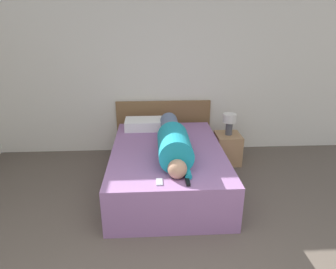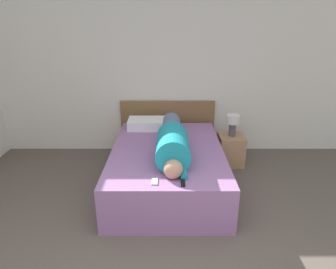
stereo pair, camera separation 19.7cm
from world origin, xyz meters
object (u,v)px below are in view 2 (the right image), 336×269
Objects in this scene: pillow_near_headboard at (149,124)px; tv_remote at (184,182)px; table_lamp at (234,122)px; bed at (168,167)px; nightstand at (231,150)px; cell_phone at (155,182)px; person_lying at (173,141)px.

tv_remote is at bearing -74.93° from pillow_near_headboard.
table_lamp reaches higher than pillow_near_headboard.
nightstand is at bearing 34.19° from bed.
cell_phone is (0.16, -1.62, -0.07)m from pillow_near_headboard.
nightstand is at bearing 54.15° from cell_phone.
bed is at bearing -145.81° from nightstand.
pillow_near_headboard is at bearing 174.46° from nightstand.
tv_remote is (-0.80, -1.53, 0.32)m from nightstand.
table_lamp is at bearing 34.19° from bed.
person_lying is at bearing -69.38° from pillow_near_headboard.
tv_remote is (0.16, -0.87, 0.28)m from bed.
nightstand is 0.75× the size of pillow_near_headboard.
table_lamp is 0.53× the size of pillow_near_headboard.
nightstand is 3.50× the size of cell_phone.
cell_phone is (-1.08, -1.50, -0.13)m from table_lamp.
person_lying is at bearing -67.99° from bed.
bed is at bearing 81.56° from cell_phone.
cell_phone is (-0.19, -0.70, -0.16)m from person_lying.
person_lying is 12.42× the size of cell_phone.
pillow_near_headboard is (-1.24, 0.12, 0.38)m from nightstand.
bed is 1.16m from nightstand.
person_lying reaches higher than tv_remote.
bed is 3.36× the size of pillow_near_headboard.
person_lying reaches higher than cell_phone.
person_lying is at bearing 97.52° from tv_remote.
person_lying is at bearing -138.08° from table_lamp.
cell_phone is at bearing 175.01° from tv_remote.
table_lamp is at bearing 0.00° from nightstand.
tv_remote reaches higher than nightstand.
tv_remote is at bearing -4.99° from cell_phone.
pillow_near_headboard reaches higher than cell_phone.
bed is at bearing 112.01° from person_lying.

